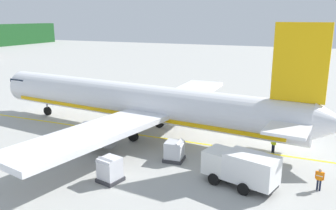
{
  "coord_description": "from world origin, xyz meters",
  "views": [
    {
      "loc": [
        -35.43,
        -1.18,
        12.28
      ],
      "look_at": [
        -1.51,
        13.18,
        2.93
      ],
      "focal_mm": 37.1,
      "sensor_mm": 36.0,
      "label": 1
    }
  ],
  "objects_px": {
    "crew_loader_left": "(274,143)",
    "airliner_foreground": "(139,103)",
    "cargo_container_near": "(110,170)",
    "service_truck_baggage": "(241,167)",
    "cargo_container_mid": "(174,151)",
    "crew_marshaller": "(320,178)"
  },
  "relations": [
    {
      "from": "cargo_container_mid",
      "to": "crew_loader_left",
      "type": "relative_size",
      "value": 1.11
    },
    {
      "from": "crew_marshaller",
      "to": "crew_loader_left",
      "type": "bearing_deg",
      "value": 32.59
    },
    {
      "from": "service_truck_baggage",
      "to": "cargo_container_mid",
      "type": "relative_size",
      "value": 3.12
    },
    {
      "from": "service_truck_baggage",
      "to": "cargo_container_mid",
      "type": "bearing_deg",
      "value": 68.73
    },
    {
      "from": "cargo_container_near",
      "to": "crew_loader_left",
      "type": "bearing_deg",
      "value": -45.14
    },
    {
      "from": "crew_loader_left",
      "to": "cargo_container_near",
      "type": "bearing_deg",
      "value": 134.86
    },
    {
      "from": "cargo_container_near",
      "to": "crew_loader_left",
      "type": "height_order",
      "value": "cargo_container_near"
    },
    {
      "from": "cargo_container_near",
      "to": "crew_loader_left",
      "type": "distance_m",
      "value": 15.33
    },
    {
      "from": "airliner_foreground",
      "to": "crew_marshaller",
      "type": "bearing_deg",
      "value": -109.96
    },
    {
      "from": "service_truck_baggage",
      "to": "crew_loader_left",
      "type": "bearing_deg",
      "value": -11.38
    },
    {
      "from": "cargo_container_near",
      "to": "cargo_container_mid",
      "type": "height_order",
      "value": "cargo_container_near"
    },
    {
      "from": "cargo_container_mid",
      "to": "crew_marshaller",
      "type": "distance_m",
      "value": 11.74
    },
    {
      "from": "cargo_container_mid",
      "to": "crew_loader_left",
      "type": "bearing_deg",
      "value": -56.36
    },
    {
      "from": "airliner_foreground",
      "to": "cargo_container_mid",
      "type": "height_order",
      "value": "airliner_foreground"
    },
    {
      "from": "service_truck_baggage",
      "to": "cargo_container_mid",
      "type": "xyz_separation_m",
      "value": [
        2.44,
        6.26,
        -0.61
      ]
    },
    {
      "from": "airliner_foreground",
      "to": "crew_marshaller",
      "type": "distance_m",
      "value": 19.34
    },
    {
      "from": "airliner_foreground",
      "to": "service_truck_baggage",
      "type": "xyz_separation_m",
      "value": [
        -8.05,
        -12.59,
        -1.89
      ]
    },
    {
      "from": "cargo_container_near",
      "to": "crew_marshaller",
      "type": "relative_size",
      "value": 1.21
    },
    {
      "from": "crew_loader_left",
      "to": "airliner_foreground",
      "type": "bearing_deg",
      "value": 88.25
    },
    {
      "from": "cargo_container_near",
      "to": "crew_loader_left",
      "type": "relative_size",
      "value": 1.2
    },
    {
      "from": "service_truck_baggage",
      "to": "crew_loader_left",
      "type": "relative_size",
      "value": 3.46
    },
    {
      "from": "cargo_container_near",
      "to": "crew_loader_left",
      "type": "xyz_separation_m",
      "value": [
        10.82,
        -10.87,
        0.04
      ]
    }
  ]
}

